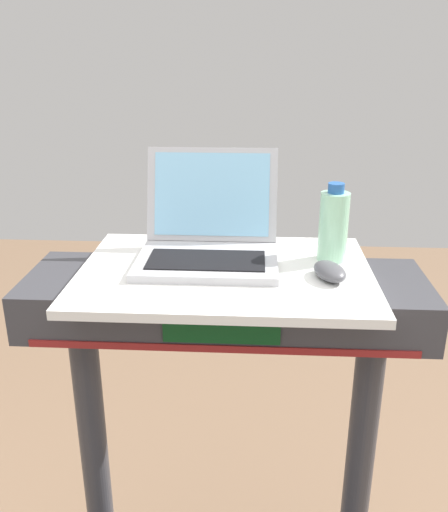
# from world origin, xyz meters

# --- Properties ---
(desk_board) EXTENTS (0.65, 0.45, 0.02)m
(desk_board) POSITION_xyz_m (0.00, 0.70, 1.11)
(desk_board) COLOR white
(desk_board) RESTS_ON treadmill_base
(laptop) EXTENTS (0.32, 0.30, 0.24)m
(laptop) POSITION_xyz_m (-0.04, 0.77, 1.16)
(laptop) COLOR #B7B7BC
(laptop) RESTS_ON desk_board
(computer_mouse) EXTENTS (0.09, 0.11, 0.03)m
(computer_mouse) POSITION_xyz_m (0.22, 0.66, 1.13)
(computer_mouse) COLOR #4C4C51
(computer_mouse) RESTS_ON desk_board
(water_bottle) EXTENTS (0.07, 0.07, 0.18)m
(water_bottle) POSITION_xyz_m (0.24, 0.77, 1.20)
(water_bottle) COLOR #9EDBB2
(water_bottle) RESTS_ON desk_board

